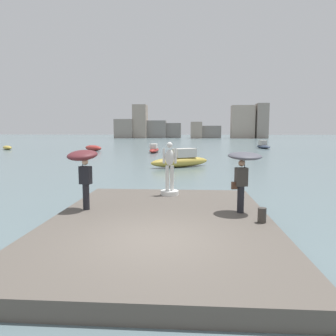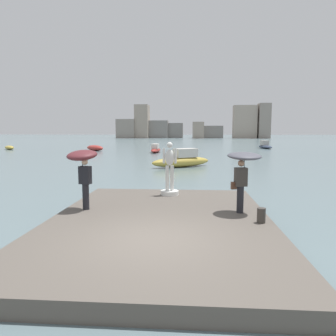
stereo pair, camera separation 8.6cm
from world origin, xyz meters
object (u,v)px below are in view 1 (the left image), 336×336
mooring_bollard (262,215)px  boat_near (263,146)px  onlooker_left (83,162)px  boat_mid (181,160)px  onlooker_right (244,165)px  boat_far (93,148)px  statue_white_figure (170,175)px  boat_leftward (154,149)px  boat_rightward (7,148)px

mooring_bollard → boat_near: (10.82, 46.90, -0.17)m
onlooker_left → boat_mid: bearing=80.0°
mooring_bollard → boat_mid: bearing=99.0°
onlooker_right → boat_far: onlooker_right is taller
onlooker_right → mooring_bollard: 1.81m
mooring_bollard → statue_white_figure: bearing=127.4°
boat_near → boat_far: boat_near is taller
statue_white_figure → boat_leftward: size_ratio=0.42×
mooring_bollard → boat_far: size_ratio=0.11×
onlooker_left → onlooker_right: (5.30, -0.07, -0.04)m
boat_far → boat_rightward: 14.91m
boat_mid → boat_rightward: size_ratio=1.67×
boat_leftward → boat_near: bearing=33.1°
mooring_bollard → boat_leftward: boat_leftward is taller
boat_rightward → boat_mid: bearing=-38.5°
onlooker_left → mooring_bollard: onlooker_left is taller
statue_white_figure → mooring_bollard: 4.85m
boat_rightward → boat_near: bearing=8.7°
mooring_bollard → boat_mid: boat_mid is taller
onlooker_left → boat_far: 38.99m
boat_near → boat_rightward: (-42.39, -6.49, -0.12)m
boat_leftward → boat_rightward: boat_leftward is taller
onlooker_right → boat_leftward: (-6.64, 34.12, -1.52)m
onlooker_left → boat_rightward: onlooker_left is taller
boat_near → boat_far: size_ratio=1.39×
onlooker_left → boat_mid: onlooker_left is taller
boat_far → boat_rightward: (-14.79, 1.85, -0.10)m
mooring_bollard → boat_rightward: mooring_bollard is taller
statue_white_figure → boat_near: (13.74, 43.07, -0.77)m
statue_white_figure → boat_mid: bearing=89.5°
onlooker_right → mooring_bollard: bearing=-72.1°
onlooker_right → boat_far: (-16.41, 37.41, -1.55)m
statue_white_figure → boat_far: size_ratio=0.54×
statue_white_figure → onlooker_left: bearing=-136.4°
boat_near → boat_mid: 32.36m
boat_far → mooring_bollard: bearing=-66.5°
boat_mid → boat_leftward: (-4.22, 17.73, -0.13)m
statue_white_figure → mooring_bollard: statue_white_figure is taller
boat_near → onlooker_left: bearing=-109.8°
boat_near → boat_mid: bearing=-114.9°
onlooker_left → boat_mid: size_ratio=0.39×
onlooker_left → mooring_bollard: size_ratio=4.77×
onlooker_right → boat_near: size_ratio=0.35×
onlooker_left → boat_near: onlooker_left is taller
boat_leftward → boat_rightward: bearing=168.2°
statue_white_figure → mooring_bollard: size_ratio=5.06×
onlooker_right → boat_near: (11.19, 45.76, -1.52)m
onlooker_left → boat_mid: 16.64m
boat_rightward → onlooker_right: bearing=-51.5°
onlooker_left → boat_mid: (2.88, 16.33, -1.44)m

